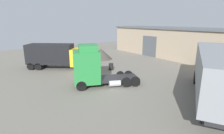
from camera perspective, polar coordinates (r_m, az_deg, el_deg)
ground_plane at (r=17.97m, az=-1.14°, el=-5.25°), size 60.00×60.00×0.00m
warehouse_building at (r=30.65m, az=26.90°, el=6.45°), size 34.03×7.45×5.10m
tractor_unit_green at (r=16.82m, az=-6.80°, el=0.03°), size 4.78×6.72×4.05m
container_trailer_teal at (r=15.27m, az=30.71°, el=-0.89°), size 7.90×11.30×4.04m
box_truck_yellow at (r=24.27m, az=-17.60°, el=3.83°), size 6.73×7.50×3.23m
gravel_pile at (r=29.32m, az=-3.68°, el=4.34°), size 3.78×3.78×1.73m
oil_drum at (r=22.59m, az=-0.31°, el=0.12°), size 0.58×0.58×0.88m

